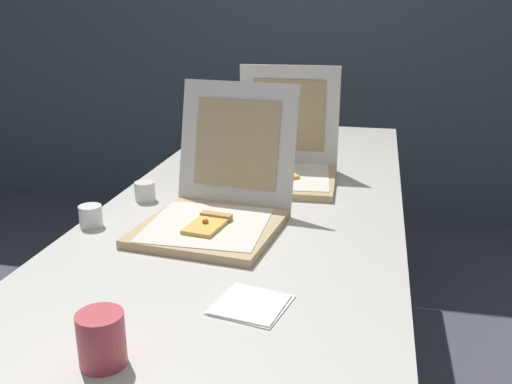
{
  "coord_description": "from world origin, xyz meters",
  "views": [
    {
      "loc": [
        0.33,
        -1.04,
        1.3
      ],
      "look_at": [
        0.02,
        0.41,
        0.8
      ],
      "focal_mm": 40.04,
      "sensor_mm": 36.0,
      "label": 1
    }
  ],
  "objects_px": {
    "table": "(260,210)",
    "napkin_pile": "(251,305)",
    "cup_white_near_left": "(91,216)",
    "pizza_box_middle": "(284,165)",
    "cup_printed_front": "(102,339)",
    "cup_white_near_center": "(145,191)",
    "pizza_box_front": "(216,208)",
    "cup_white_far": "(224,154)"
  },
  "relations": [
    {
      "from": "pizza_box_front",
      "to": "cup_white_near_center",
      "type": "relative_size",
      "value": 7.54
    },
    {
      "from": "cup_white_near_left",
      "to": "pizza_box_front",
      "type": "bearing_deg",
      "value": 12.35
    },
    {
      "from": "table",
      "to": "pizza_box_middle",
      "type": "height_order",
      "value": "pizza_box_middle"
    },
    {
      "from": "pizza_box_front",
      "to": "cup_white_near_left",
      "type": "distance_m",
      "value": 0.33
    },
    {
      "from": "cup_printed_front",
      "to": "cup_white_near_left",
      "type": "bearing_deg",
      "value": 119.15
    },
    {
      "from": "pizza_box_middle",
      "to": "cup_white_near_center",
      "type": "bearing_deg",
      "value": -144.51
    },
    {
      "from": "pizza_box_front",
      "to": "cup_white_far",
      "type": "xyz_separation_m",
      "value": [
        -0.14,
        0.61,
        -0.02
      ]
    },
    {
      "from": "pizza_box_front",
      "to": "cup_printed_front",
      "type": "height_order",
      "value": "pizza_box_front"
    },
    {
      "from": "cup_printed_front",
      "to": "table",
      "type": "bearing_deg",
      "value": 85.03
    },
    {
      "from": "cup_white_far",
      "to": "pizza_box_middle",
      "type": "bearing_deg",
      "value": -34.96
    },
    {
      "from": "cup_white_far",
      "to": "cup_printed_front",
      "type": "height_order",
      "value": "cup_printed_front"
    },
    {
      "from": "table",
      "to": "pizza_box_middle",
      "type": "xyz_separation_m",
      "value": [
        0.05,
        0.16,
        0.1
      ]
    },
    {
      "from": "table",
      "to": "cup_white_near_center",
      "type": "xyz_separation_m",
      "value": [
        -0.32,
        -0.12,
        0.08
      ]
    },
    {
      "from": "cup_white_far",
      "to": "cup_white_near_center",
      "type": "relative_size",
      "value": 1.0
    },
    {
      "from": "cup_white_near_left",
      "to": "napkin_pile",
      "type": "distance_m",
      "value": 0.59
    },
    {
      "from": "cup_white_near_left",
      "to": "cup_white_near_center",
      "type": "xyz_separation_m",
      "value": [
        0.06,
        0.22,
        0.0
      ]
    },
    {
      "from": "cup_white_far",
      "to": "cup_white_near_left",
      "type": "height_order",
      "value": "same"
    },
    {
      "from": "pizza_box_front",
      "to": "cup_white_near_left",
      "type": "bearing_deg",
      "value": -161.17
    },
    {
      "from": "pizza_box_front",
      "to": "cup_white_far",
      "type": "height_order",
      "value": "pizza_box_front"
    },
    {
      "from": "pizza_box_middle",
      "to": "napkin_pile",
      "type": "relative_size",
      "value": 2.24
    },
    {
      "from": "cup_printed_front",
      "to": "napkin_pile",
      "type": "distance_m",
      "value": 0.3
    },
    {
      "from": "table",
      "to": "pizza_box_middle",
      "type": "distance_m",
      "value": 0.2
    },
    {
      "from": "cup_white_near_left",
      "to": "napkin_pile",
      "type": "xyz_separation_m",
      "value": [
        0.5,
        -0.31,
        -0.03
      ]
    },
    {
      "from": "table",
      "to": "pizza_box_front",
      "type": "xyz_separation_m",
      "value": [
        -0.06,
        -0.27,
        0.1
      ]
    },
    {
      "from": "cup_white_far",
      "to": "cup_printed_front",
      "type": "bearing_deg",
      "value": -84.15
    },
    {
      "from": "cup_white_far",
      "to": "cup_printed_front",
      "type": "relative_size",
      "value": 0.66
    },
    {
      "from": "pizza_box_middle",
      "to": "cup_printed_front",
      "type": "xyz_separation_m",
      "value": [
        -0.12,
        -1.05,
        -0.01
      ]
    },
    {
      "from": "pizza_box_middle",
      "to": "cup_white_far",
      "type": "height_order",
      "value": "pizza_box_middle"
    },
    {
      "from": "cup_printed_front",
      "to": "pizza_box_front",
      "type": "bearing_deg",
      "value": 88.47
    },
    {
      "from": "pizza_box_middle",
      "to": "table",
      "type": "bearing_deg",
      "value": -108.14
    },
    {
      "from": "table",
      "to": "pizza_box_middle",
      "type": "bearing_deg",
      "value": 74.22
    },
    {
      "from": "table",
      "to": "cup_white_near_left",
      "type": "distance_m",
      "value": 0.52
    },
    {
      "from": "cup_white_far",
      "to": "cup_white_near_left",
      "type": "relative_size",
      "value": 1.0
    },
    {
      "from": "napkin_pile",
      "to": "table",
      "type": "bearing_deg",
      "value": 100.13
    },
    {
      "from": "table",
      "to": "pizza_box_front",
      "type": "height_order",
      "value": "pizza_box_front"
    },
    {
      "from": "cup_printed_front",
      "to": "cup_white_near_center",
      "type": "bearing_deg",
      "value": 107.69
    },
    {
      "from": "table",
      "to": "napkin_pile",
      "type": "bearing_deg",
      "value": -79.87
    },
    {
      "from": "cup_white_far",
      "to": "napkin_pile",
      "type": "height_order",
      "value": "cup_white_far"
    },
    {
      "from": "table",
      "to": "cup_white_far",
      "type": "relative_size",
      "value": 34.77
    },
    {
      "from": "pizza_box_front",
      "to": "cup_white_near_left",
      "type": "xyz_separation_m",
      "value": [
        -0.32,
        -0.07,
        -0.02
      ]
    },
    {
      "from": "pizza_box_front",
      "to": "cup_printed_front",
      "type": "distance_m",
      "value": 0.61
    },
    {
      "from": "pizza_box_middle",
      "to": "cup_white_near_left",
      "type": "height_order",
      "value": "pizza_box_middle"
    }
  ]
}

